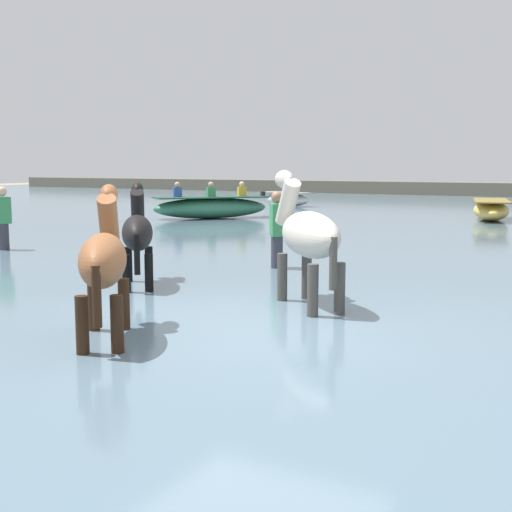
{
  "coord_description": "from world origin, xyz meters",
  "views": [
    {
      "loc": [
        3.51,
        -6.05,
        2.06
      ],
      "look_at": [
        -1.0,
        1.8,
        0.84
      ],
      "focal_mm": 47.61,
      "sensor_mm": 36.0,
      "label": 1
    }
  ],
  "objects_px": {
    "horse_trailing_pinto": "(307,238)",
    "boat_distant_west": "(286,199)",
    "horse_flank_black": "(137,235)",
    "boat_far_offshore": "(211,207)",
    "horse_lead_chestnut": "(104,264)",
    "boat_mid_channel": "(491,210)",
    "person_spectator_far": "(3,224)",
    "person_onlooker_left": "(277,237)"
  },
  "relations": [
    {
      "from": "person_spectator_far",
      "to": "boat_distant_west",
      "type": "bearing_deg",
      "value": 96.71
    },
    {
      "from": "horse_trailing_pinto",
      "to": "horse_flank_black",
      "type": "bearing_deg",
      "value": 178.1
    },
    {
      "from": "horse_trailing_pinto",
      "to": "person_onlooker_left",
      "type": "height_order",
      "value": "horse_trailing_pinto"
    },
    {
      "from": "boat_mid_channel",
      "to": "person_spectator_far",
      "type": "xyz_separation_m",
      "value": [
        -7.1,
        -12.87,
        0.21
      ]
    },
    {
      "from": "boat_mid_channel",
      "to": "boat_distant_west",
      "type": "xyz_separation_m",
      "value": [
        -9.01,
        3.39,
        -0.02
      ]
    },
    {
      "from": "horse_trailing_pinto",
      "to": "boat_far_offshore",
      "type": "distance_m",
      "value": 14.03
    },
    {
      "from": "boat_far_offshore",
      "to": "horse_lead_chestnut",
      "type": "bearing_deg",
      "value": -60.22
    },
    {
      "from": "boat_mid_channel",
      "to": "person_onlooker_left",
      "type": "bearing_deg",
      "value": -95.14
    },
    {
      "from": "horse_lead_chestnut",
      "to": "boat_far_offshore",
      "type": "height_order",
      "value": "horse_lead_chestnut"
    },
    {
      "from": "horse_flank_black",
      "to": "boat_mid_channel",
      "type": "xyz_separation_m",
      "value": [
        2.04,
        14.75,
        -0.41
      ]
    },
    {
      "from": "horse_trailing_pinto",
      "to": "boat_mid_channel",
      "type": "xyz_separation_m",
      "value": [
        -0.68,
        14.84,
        -0.52
      ]
    },
    {
      "from": "horse_lead_chestnut",
      "to": "person_spectator_far",
      "type": "bearing_deg",
      "value": 146.81
    },
    {
      "from": "boat_far_offshore",
      "to": "boat_distant_west",
      "type": "height_order",
      "value": "boat_far_offshore"
    },
    {
      "from": "horse_lead_chestnut",
      "to": "person_spectator_far",
      "type": "distance_m",
      "value": 8.06
    },
    {
      "from": "horse_flank_black",
      "to": "boat_mid_channel",
      "type": "distance_m",
      "value": 14.89
    },
    {
      "from": "person_onlooker_left",
      "to": "boat_far_offshore",
      "type": "bearing_deg",
      "value": 129.48
    },
    {
      "from": "horse_flank_black",
      "to": "person_spectator_far",
      "type": "xyz_separation_m",
      "value": [
        -5.06,
        1.88,
        -0.2
      ]
    },
    {
      "from": "boat_far_offshore",
      "to": "boat_mid_channel",
      "type": "relative_size",
      "value": 1.11
    },
    {
      "from": "horse_trailing_pinto",
      "to": "horse_flank_black",
      "type": "relative_size",
      "value": 1.11
    },
    {
      "from": "horse_trailing_pinto",
      "to": "boat_distant_west",
      "type": "bearing_deg",
      "value": 118.0
    },
    {
      "from": "horse_trailing_pinto",
      "to": "horse_flank_black",
      "type": "distance_m",
      "value": 2.72
    },
    {
      "from": "boat_distant_west",
      "to": "person_onlooker_left",
      "type": "distance_m",
      "value": 17.56
    },
    {
      "from": "horse_trailing_pinto",
      "to": "boat_far_offshore",
      "type": "bearing_deg",
      "value": 128.46
    },
    {
      "from": "horse_lead_chestnut",
      "to": "horse_trailing_pinto",
      "type": "relative_size",
      "value": 0.93
    },
    {
      "from": "horse_flank_black",
      "to": "horse_trailing_pinto",
      "type": "bearing_deg",
      "value": -1.9
    },
    {
      "from": "boat_distant_west",
      "to": "boat_far_offshore",
      "type": "bearing_deg",
      "value": -82.35
    },
    {
      "from": "horse_trailing_pinto",
      "to": "boat_mid_channel",
      "type": "relative_size",
      "value": 0.6
    },
    {
      "from": "boat_distant_west",
      "to": "person_spectator_far",
      "type": "distance_m",
      "value": 16.38
    },
    {
      "from": "horse_trailing_pinto",
      "to": "person_onlooker_left",
      "type": "distance_m",
      "value": 3.14
    },
    {
      "from": "horse_flank_black",
      "to": "boat_mid_channel",
      "type": "bearing_deg",
      "value": 82.13
    },
    {
      "from": "horse_flank_black",
      "to": "person_onlooker_left",
      "type": "relative_size",
      "value": 1.1
    },
    {
      "from": "boat_far_offshore",
      "to": "person_spectator_far",
      "type": "height_order",
      "value": "person_spectator_far"
    },
    {
      "from": "horse_lead_chestnut",
      "to": "horse_flank_black",
      "type": "distance_m",
      "value": 3.04
    },
    {
      "from": "horse_flank_black",
      "to": "boat_far_offshore",
      "type": "bearing_deg",
      "value": 118.86
    },
    {
      "from": "horse_trailing_pinto",
      "to": "person_spectator_far",
      "type": "bearing_deg",
      "value": 165.81
    },
    {
      "from": "boat_mid_channel",
      "to": "person_onlooker_left",
      "type": "relative_size",
      "value": 2.03
    },
    {
      "from": "horse_lead_chestnut",
      "to": "horse_flank_black",
      "type": "bearing_deg",
      "value": 123.56
    },
    {
      "from": "horse_trailing_pinto",
      "to": "boat_distant_west",
      "type": "relative_size",
      "value": 0.71
    },
    {
      "from": "horse_lead_chestnut",
      "to": "person_onlooker_left",
      "type": "bearing_deg",
      "value": 98.48
    },
    {
      "from": "horse_lead_chestnut",
      "to": "boat_distant_west",
      "type": "xyz_separation_m",
      "value": [
        -8.65,
        20.68,
        -0.46
      ]
    },
    {
      "from": "horse_lead_chestnut",
      "to": "person_onlooker_left",
      "type": "distance_m",
      "value": 5.06
    },
    {
      "from": "horse_trailing_pinto",
      "to": "boat_far_offshore",
      "type": "relative_size",
      "value": 0.54
    }
  ]
}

